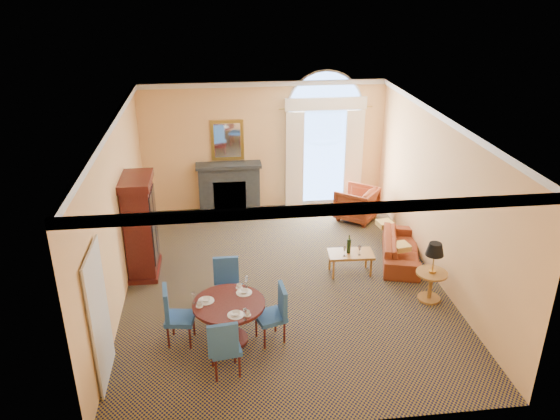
{
  "coord_description": "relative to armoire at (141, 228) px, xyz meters",
  "views": [
    {
      "loc": [
        -1.18,
        -9.17,
        5.59
      ],
      "look_at": [
        0.0,
        0.5,
        1.3
      ],
      "focal_mm": 35.0,
      "sensor_mm": 36.0,
      "label": 1
    }
  ],
  "objects": [
    {
      "name": "sofa",
      "position": [
        5.27,
        -0.16,
        -0.71
      ],
      "size": [
        1.21,
        1.97,
        0.54
      ],
      "primitive_type": "imported",
      "rotation": [
        0.0,
        0.0,
        1.29
      ],
      "color": "maroon",
      "rests_on": "ground"
    },
    {
      "name": "dining_chair_north",
      "position": [
        1.61,
        -1.55,
        -0.41
      ],
      "size": [
        0.56,
        0.56,
        1.0
      ],
      "rotation": [
        0.0,
        0.0,
        2.83
      ],
      "color": "#24518F",
      "rests_on": "ground"
    },
    {
      "name": "dining_chair_west",
      "position": [
        0.73,
        -2.38,
        -0.41
      ],
      "size": [
        0.51,
        0.51,
        1.0
      ],
      "rotation": [
        0.0,
        0.0,
        -1.73
      ],
      "color": "#24518F",
      "rests_on": "ground"
    },
    {
      "name": "coffee_table",
      "position": [
        4.09,
        -0.56,
        -0.55
      ],
      "size": [
        0.92,
        0.55,
        0.84
      ],
      "rotation": [
        0.0,
        0.0,
        -0.06
      ],
      "color": "#A16B30",
      "rests_on": "ground"
    },
    {
      "name": "dining_chair_east",
      "position": [
        2.37,
        -2.52,
        -0.41
      ],
      "size": [
        0.56,
        0.56,
        1.0
      ],
      "rotation": [
        0.0,
        0.0,
        1.89
      ],
      "color": "#24518F",
      "rests_on": "ground"
    },
    {
      "name": "dining_table",
      "position": [
        1.62,
        -2.47,
        -0.44
      ],
      "size": [
        1.17,
        1.17,
        0.94
      ],
      "color": "#3B110D",
      "rests_on": "ground"
    },
    {
      "name": "dining_chair_south",
      "position": [
        1.51,
        -3.32,
        -0.41
      ],
      "size": [
        0.51,
        0.52,
        1.0
      ],
      "rotation": [
        0.0,
        0.0,
        0.15
      ],
      "color": "#24518F",
      "rests_on": "ground"
    },
    {
      "name": "ground",
      "position": [
        2.72,
        -0.69,
        -0.98
      ],
      "size": [
        7.5,
        7.5,
        0.0
      ],
      "primitive_type": "plane",
      "color": "black",
      "rests_on": "ground"
    },
    {
      "name": "room_envelope",
      "position": [
        2.69,
        -0.02,
        1.53
      ],
      "size": [
        6.04,
        7.52,
        3.45
      ],
      "color": "#FFC379",
      "rests_on": "ground"
    },
    {
      "name": "side_table",
      "position": [
        5.32,
        -1.67,
        -0.26
      ],
      "size": [
        0.57,
        0.57,
        1.14
      ],
      "color": "#A16B30",
      "rests_on": "ground"
    },
    {
      "name": "armchair",
      "position": [
        4.86,
        1.97,
        -0.58
      ],
      "size": [
        1.23,
        1.23,
        0.81
      ],
      "primitive_type": "imported",
      "rotation": [
        0.0,
        0.0,
        4.04
      ],
      "color": "maroon",
      "rests_on": "ground"
    },
    {
      "name": "armoire",
      "position": [
        0.0,
        0.0,
        0.0
      ],
      "size": [
        0.58,
        1.04,
        2.03
      ],
      "color": "#3B110D",
      "rests_on": "ground"
    }
  ]
}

